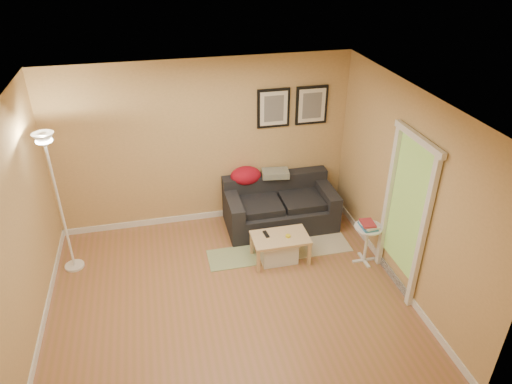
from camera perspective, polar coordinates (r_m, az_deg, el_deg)
floor at (r=6.13m, az=-3.30°, el=-13.05°), size 4.50×4.50×0.00m
ceiling at (r=4.77m, az=-4.20°, el=10.55°), size 4.50×4.50×0.00m
wall_back at (r=7.09m, az=-6.48°, el=5.76°), size 4.50×0.00×4.50m
wall_front at (r=3.83m, az=1.73°, el=-18.63°), size 4.50×0.00×4.50m
wall_left at (r=5.52m, az=-27.47°, el=-5.29°), size 0.00×4.00×4.00m
wall_right at (r=6.05m, az=17.79°, el=-0.03°), size 0.00×4.00×4.00m
baseboard_back at (r=7.67m, az=-5.95°, el=-2.83°), size 4.50×0.02×0.10m
baseboard_left at (r=6.26m, az=-24.67°, el=-14.75°), size 0.02×4.00×0.10m
baseboard_right at (r=6.73m, az=16.08°, el=-9.32°), size 0.02×4.00×0.10m
sofa at (r=7.30m, az=3.00°, el=-1.53°), size 1.70×0.90×0.75m
red_throw at (r=7.29m, az=-1.26°, el=2.02°), size 0.48×0.36×0.28m
plaid_throw at (r=7.34m, az=2.38°, el=2.29°), size 0.45×0.32×0.10m
framed_print_left at (r=7.07m, az=2.16°, el=10.22°), size 0.50×0.04×0.60m
framed_print_right at (r=7.24m, az=6.82°, el=10.52°), size 0.50×0.04×0.60m
area_rug at (r=7.16m, az=5.89°, el=-5.88°), size 1.25×0.85×0.01m
green_runner at (r=6.79m, az=-2.90°, el=-8.03°), size 0.70×0.50×0.01m
coffee_table at (r=6.65m, az=2.96°, el=-6.86°), size 0.91×0.73×0.40m
remote_control at (r=6.56m, az=1.24°, el=-5.18°), size 0.07×0.16×0.02m
tape_roll at (r=6.52m, az=3.94°, el=-5.41°), size 0.07×0.07×0.03m
storage_bin at (r=6.67m, az=2.73°, el=-7.13°), size 0.52×0.38×0.32m
side_table at (r=6.73m, az=13.34°, el=-6.22°), size 0.39×0.39×0.59m
book_stack at (r=6.53m, az=13.59°, el=-3.91°), size 0.24×0.29×0.08m
floor_lamp at (r=6.59m, az=-22.81°, el=-1.89°), size 0.26×0.26×2.03m
doorway at (r=6.05m, az=17.66°, el=-3.03°), size 0.12×1.01×2.13m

